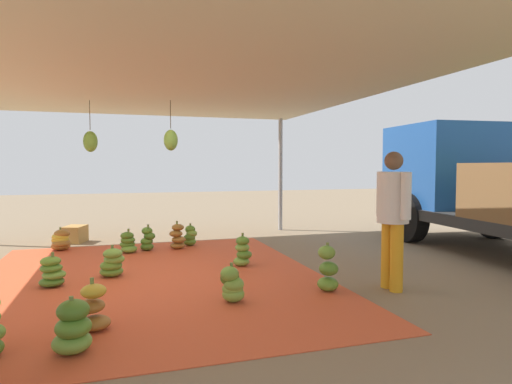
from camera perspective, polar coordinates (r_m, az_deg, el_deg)
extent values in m
plane|color=#7F6B51|center=(7.12, 11.79, -9.23)|extent=(40.00, 40.00, 0.00)
cube|color=#D1512D|center=(6.27, -13.41, -10.95)|extent=(5.63, 4.61, 0.01)
cylinder|color=#9EA0A5|center=(10.53, 3.21, 2.27)|extent=(0.10, 0.10, 2.68)
cube|color=beige|center=(6.19, -13.77, 14.14)|extent=(8.00, 7.00, 0.06)
cylinder|color=#4C422D|center=(7.77, -11.12, 9.92)|extent=(0.01, 0.01, 0.48)
ellipsoid|color=#75A83D|center=(7.73, -11.08, 6.66)|extent=(0.24, 0.24, 0.36)
cylinder|color=#4C422D|center=(8.14, -20.91, 9.38)|extent=(0.01, 0.01, 0.51)
ellipsoid|color=#6B9E38|center=(8.11, -20.84, 6.18)|extent=(0.24, 0.24, 0.36)
ellipsoid|color=#996628|center=(4.54, -20.29, -15.75)|extent=(0.30, 0.30, 0.13)
ellipsoid|color=#996628|center=(4.52, -20.79, -13.77)|extent=(0.36, 0.36, 0.13)
ellipsoid|color=gold|center=(4.42, -20.48, -12.05)|extent=(0.28, 0.28, 0.13)
cylinder|color=olive|center=(4.44, -20.65, -11.20)|extent=(0.04, 0.04, 0.12)
ellipsoid|color=#518428|center=(8.59, -8.65, -6.44)|extent=(0.28, 0.28, 0.15)
ellipsoid|color=#477523|center=(8.57, -8.70, -5.93)|extent=(0.26, 0.26, 0.15)
ellipsoid|color=#75A83D|center=(8.57, -8.41, -5.39)|extent=(0.22, 0.22, 0.15)
ellipsoid|color=#518428|center=(8.58, -8.60, -4.85)|extent=(0.27, 0.27, 0.15)
cylinder|color=olive|center=(8.55, -8.58, -4.47)|extent=(0.04, 0.04, 0.12)
ellipsoid|color=#60932D|center=(6.51, -18.37, -9.80)|extent=(0.45, 0.45, 0.14)
ellipsoid|color=#60932D|center=(6.47, -18.42, -9.10)|extent=(0.32, 0.32, 0.14)
ellipsoid|color=#75A83D|center=(6.45, -18.05, -8.35)|extent=(0.36, 0.36, 0.14)
ellipsoid|color=#6B9E38|center=(6.41, -18.23, -7.66)|extent=(0.37, 0.37, 0.14)
cylinder|color=olive|center=(6.42, -18.27, -7.10)|extent=(0.04, 0.04, 0.12)
ellipsoid|color=#60932D|center=(5.57, 9.37, -11.77)|extent=(0.32, 0.32, 0.17)
ellipsoid|color=#518428|center=(5.49, 9.47, -9.86)|extent=(0.33, 0.33, 0.17)
ellipsoid|color=#6B9E38|center=(5.47, 9.22, -7.80)|extent=(0.27, 0.27, 0.17)
cylinder|color=olive|center=(5.47, 9.33, -7.17)|extent=(0.04, 0.04, 0.12)
ellipsoid|color=#477523|center=(6.26, -25.15, -10.57)|extent=(0.43, 0.43, 0.12)
ellipsoid|color=#6B9E38|center=(6.24, -24.89, -9.79)|extent=(0.34, 0.34, 0.12)
ellipsoid|color=#518428|center=(6.23, -25.20, -8.99)|extent=(0.36, 0.36, 0.12)
ellipsoid|color=#60932D|center=(6.22, -25.28, -8.19)|extent=(0.35, 0.35, 0.12)
cylinder|color=olive|center=(6.18, -25.04, -7.68)|extent=(0.04, 0.04, 0.12)
ellipsoid|color=#996628|center=(8.82, -24.17, -6.45)|extent=(0.34, 0.34, 0.15)
ellipsoid|color=#996628|center=(8.75, -24.11, -6.14)|extent=(0.39, 0.39, 0.15)
ellipsoid|color=gold|center=(8.79, -24.22, -5.72)|extent=(0.39, 0.39, 0.15)
ellipsoid|color=gold|center=(8.79, -24.23, -5.35)|extent=(0.37, 0.37, 0.15)
ellipsoid|color=#996628|center=(8.77, -24.02, -4.98)|extent=(0.35, 0.35, 0.15)
cylinder|color=olive|center=(8.75, -24.20, -4.61)|extent=(0.04, 0.04, 0.12)
ellipsoid|color=#75A83D|center=(6.81, -1.93, -9.05)|extent=(0.34, 0.34, 0.14)
ellipsoid|color=#518428|center=(6.78, -1.55, -8.18)|extent=(0.32, 0.32, 0.14)
ellipsoid|color=#75A83D|center=(6.77, -1.80, -7.28)|extent=(0.27, 0.27, 0.14)
ellipsoid|color=#518428|center=(6.74, -1.77, -6.41)|extent=(0.22, 0.22, 0.14)
cylinder|color=olive|center=(6.75, -1.76, -5.87)|extent=(0.04, 0.04, 0.12)
ellipsoid|color=#75A83D|center=(5.08, -2.98, -13.20)|extent=(0.35, 0.35, 0.17)
ellipsoid|color=#75A83D|center=(5.07, -3.06, -12.53)|extent=(0.32, 0.32, 0.17)
ellipsoid|color=#75A83D|center=(5.03, -2.92, -11.95)|extent=(0.28, 0.28, 0.17)
ellipsoid|color=#477523|center=(5.06, -3.44, -11.17)|extent=(0.28, 0.28, 0.17)
ellipsoid|color=#6B9E38|center=(4.99, -3.47, -10.66)|extent=(0.21, 0.21, 0.17)
cylinder|color=olive|center=(5.01, -3.22, -9.89)|extent=(0.04, 0.04, 0.12)
ellipsoid|color=#996628|center=(8.32, -10.21, -6.87)|extent=(0.35, 0.35, 0.13)
ellipsoid|color=#996628|center=(8.26, -10.07, -6.14)|extent=(0.36, 0.36, 0.13)
ellipsoid|color=#996628|center=(8.24, -10.43, -5.37)|extent=(0.34, 0.34, 0.13)
ellipsoid|color=#996628|center=(8.24, -10.19, -4.57)|extent=(0.32, 0.32, 0.13)
cylinder|color=olive|center=(8.24, -10.30, -4.16)|extent=(0.04, 0.04, 0.12)
ellipsoid|color=#477523|center=(8.26, -14.06, -6.94)|extent=(0.33, 0.33, 0.14)
ellipsoid|color=#518428|center=(8.25, -14.10, -6.27)|extent=(0.27, 0.27, 0.14)
ellipsoid|color=#477523|center=(8.22, -13.75, -5.63)|extent=(0.29, 0.29, 0.14)
ellipsoid|color=#518428|center=(8.22, -14.06, -4.96)|extent=(0.27, 0.27, 0.14)
cylinder|color=olive|center=(8.19, -13.93, -4.56)|extent=(0.04, 0.04, 0.12)
ellipsoid|color=#6B9E38|center=(8.12, -16.25, -7.17)|extent=(0.40, 0.40, 0.13)
ellipsoid|color=#518428|center=(8.16, -16.46, -6.56)|extent=(0.33, 0.33, 0.13)
ellipsoid|color=#518428|center=(8.11, -16.41, -6.04)|extent=(0.27, 0.27, 0.13)
ellipsoid|color=#477523|center=(8.08, -16.50, -5.50)|extent=(0.27, 0.27, 0.13)
cylinder|color=olive|center=(8.10, -16.34, -5.05)|extent=(0.04, 0.04, 0.12)
ellipsoid|color=#6B9E38|center=(4.09, -22.92, -17.63)|extent=(0.40, 0.40, 0.18)
ellipsoid|color=#518428|center=(4.02, -22.76, -15.96)|extent=(0.40, 0.40, 0.18)
ellipsoid|color=#477523|center=(3.98, -22.80, -14.09)|extent=(0.27, 0.27, 0.18)
cylinder|color=olive|center=(3.96, -22.99, -13.29)|extent=(0.04, 0.04, 0.12)
cube|color=#1E4C93|center=(10.09, 24.03, 3.12)|extent=(2.14, 2.21, 1.70)
cube|color=#232D38|center=(10.92, 20.95, 4.97)|extent=(0.18, 1.78, 0.75)
cylinder|color=black|center=(9.46, 19.42, -3.15)|extent=(1.02, 0.36, 1.00)
cylinder|color=black|center=(10.67, 28.73, -2.66)|extent=(1.02, 0.36, 1.00)
cylinder|color=orange|center=(5.85, 16.82, -7.85)|extent=(0.16, 0.16, 0.84)
cylinder|color=orange|center=(5.69, 17.91, -8.17)|extent=(0.16, 0.16, 0.84)
cylinder|color=silver|center=(5.67, 17.49, -0.67)|extent=(0.39, 0.39, 0.63)
cylinder|color=silver|center=(5.88, 16.08, -0.17)|extent=(0.12, 0.12, 0.56)
cylinder|color=silver|center=(5.46, 19.02, -0.48)|extent=(0.12, 0.12, 0.56)
sphere|color=brown|center=(5.66, 17.57, 3.91)|extent=(0.23, 0.23, 0.23)
cube|color=#B78947|center=(9.61, -22.60, -5.11)|extent=(0.58, 0.50, 0.34)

